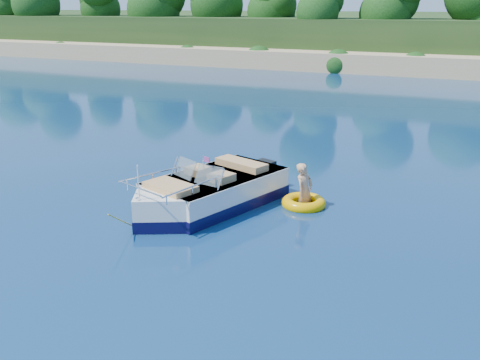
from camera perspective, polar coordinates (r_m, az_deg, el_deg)
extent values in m
plane|color=#091F41|center=(10.74, -7.12, -10.83)|extent=(160.00, 160.00, 0.00)
cube|color=tan|center=(46.46, 18.35, 11.53)|extent=(170.00, 8.00, 2.00)
cube|color=black|center=(73.24, 20.96, 13.79)|extent=(170.00, 56.00, 6.00)
cylinder|color=black|center=(70.03, -22.11, 15.08)|extent=(0.44, 0.44, 2.80)
sphere|color=black|center=(69.99, -22.38, 17.24)|extent=(4.62, 4.62, 4.62)
cylinder|color=black|center=(53.68, -1.16, 15.99)|extent=(0.44, 0.44, 3.20)
cylinder|color=black|center=(50.24, 19.23, 15.10)|extent=(0.44, 0.44, 3.60)
cube|color=silver|center=(14.52, -2.53, -1.46)|extent=(3.09, 4.21, 1.05)
cube|color=silver|center=(13.40, -7.96, -3.34)|extent=(1.90, 1.90, 1.05)
cube|color=black|center=(14.57, -2.52, -2.00)|extent=(3.13, 4.26, 0.30)
cube|color=black|center=(13.46, -7.93, -3.92)|extent=(1.93, 1.93, 0.30)
cube|color=tan|center=(14.62, -1.71, -0.08)|extent=(2.35, 3.01, 0.10)
cube|color=silver|center=(14.36, -2.56, 0.40)|extent=(3.12, 4.23, 0.06)
cube|color=black|center=(15.95, 2.74, 0.53)|extent=(0.63, 0.50, 0.90)
cube|color=#8C9EA5|center=(14.13, -5.87, 1.25)|extent=(0.82, 0.58, 0.48)
cube|color=#8C9EA5|center=(13.50, -3.33, 0.50)|extent=(0.81, 0.40, 0.48)
cube|color=tan|center=(14.50, -4.51, 0.65)|extent=(0.69, 0.69, 0.40)
cube|color=tan|center=(13.88, -1.98, -0.10)|extent=(0.69, 0.69, 0.40)
cube|color=tan|center=(15.04, 0.14, 1.36)|extent=(1.65, 1.01, 0.38)
cube|color=tan|center=(13.34, -7.42, -1.11)|extent=(1.49, 1.13, 0.34)
cylinder|color=silver|center=(12.65, -10.78, -0.25)|extent=(0.04, 0.04, 0.85)
cube|color=red|center=(13.45, -3.63, 2.20)|extent=(0.21, 0.08, 0.14)
cube|color=silver|center=(12.75, -10.86, -1.98)|extent=(0.11, 0.09, 0.05)
cylinder|color=gold|center=(12.86, -12.37, -4.34)|extent=(0.05, 1.08, 0.76)
torus|color=#F1AA00|center=(14.57, 6.80, -2.44)|extent=(1.55, 1.55, 0.32)
torus|color=#B80915|center=(14.57, 6.80, -2.39)|extent=(1.28, 1.28, 0.10)
imported|color=tan|center=(14.62, 6.88, -2.72)|extent=(0.58, 0.93, 1.69)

